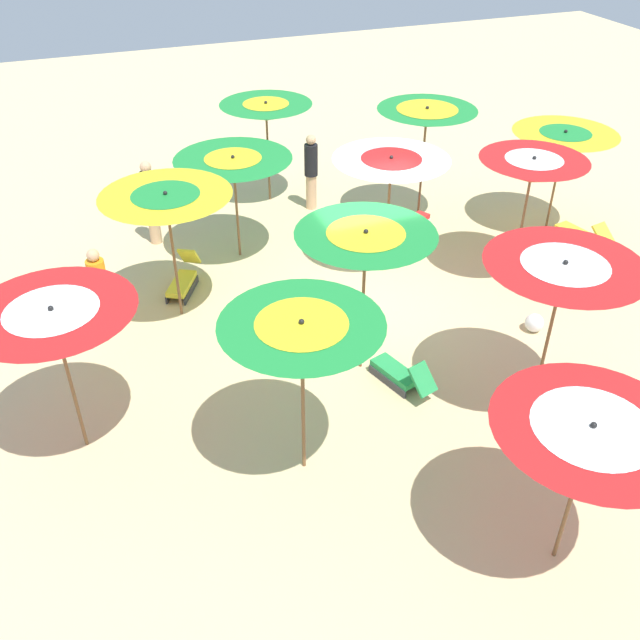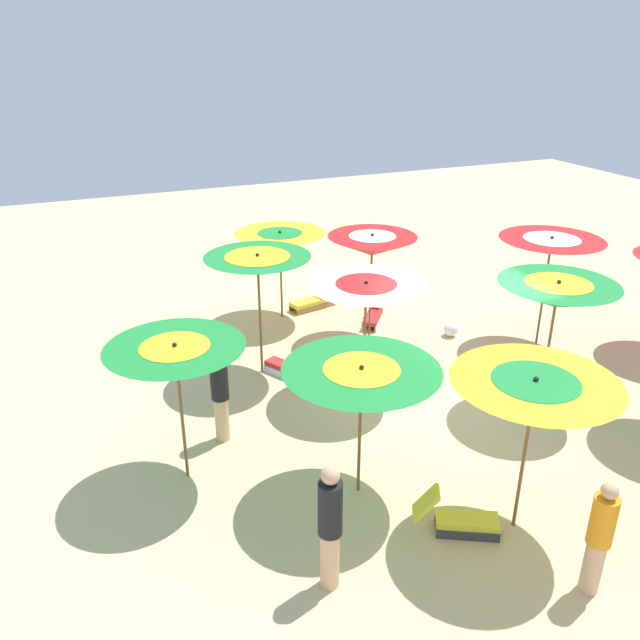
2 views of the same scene
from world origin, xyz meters
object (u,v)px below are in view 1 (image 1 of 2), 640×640
object	(u,v)px
beach_umbrella_0	(589,439)
beach_umbrella_7	(426,118)
beachgoer_0	(151,201)
beachgoer_2	(100,291)
beach_umbrella_3	(564,142)
beach_umbrella_10	(233,166)
lounger_1	(183,279)
lounger_2	(410,223)
beach_umbrella_4	(302,337)
beach_umbrella_11	(266,112)
lounger_0	(581,234)
beach_ball	(534,323)
beach_umbrella_2	(532,170)
beach_umbrella_5	(365,246)
beach_umbrella_9	(167,205)
lounger_3	(555,271)
beach_umbrella_6	(391,169)
beach_umbrella_8	(54,322)
beach_umbrella_1	(563,274)
beachgoer_1	(311,171)
lounger_4	(400,374)

from	to	relation	value
beach_umbrella_0	beach_umbrella_7	xyz separation A→B (m)	(-8.52, 2.50, 0.37)
beachgoer_0	beachgoer_2	bearing A→B (deg)	77.59
beach_umbrella_3	beach_umbrella_10	world-z (taller)	beach_umbrella_3
lounger_1	lounger_2	size ratio (longest dim) A/B	0.96
beach_umbrella_4	beach_umbrella_10	size ratio (longest dim) A/B	1.09
beach_umbrella_0	lounger_2	xyz separation A→B (m)	(-8.07, 2.07, -1.75)
beach_umbrella_7	beach_umbrella_11	xyz separation A→B (m)	(-2.14, -2.80, -0.22)
beach_umbrella_3	lounger_0	world-z (taller)	beach_umbrella_3
lounger_2	beach_ball	world-z (taller)	lounger_2
beach_umbrella_2	lounger_0	world-z (taller)	beach_umbrella_2
beach_umbrella_2	beachgoer_0	bearing A→B (deg)	-120.70
beach_umbrella_7	beach_ball	distance (m)	5.00
beach_umbrella_3	beach_umbrella_5	distance (m)	6.51
beach_umbrella_9	lounger_3	size ratio (longest dim) A/B	2.04
beach_umbrella_5	lounger_0	world-z (taller)	beach_umbrella_5
beach_umbrella_2	beach_umbrella_4	world-z (taller)	beach_umbrella_4
beach_umbrella_6	beach_umbrella_8	distance (m)	6.82
beach_umbrella_3	beach_umbrella_9	world-z (taller)	beach_umbrella_9
beach_umbrella_3	beach_ball	distance (m)	4.45
beach_umbrella_1	beach_umbrella_3	distance (m)	5.99
beach_umbrella_6	beachgoer_0	size ratio (longest dim) A/B	1.28
beach_umbrella_6	beach_umbrella_8	size ratio (longest dim) A/B	0.97
lounger_2	beachgoer_2	size ratio (longest dim) A/B	0.78
lounger_1	beachgoer_2	distance (m)	1.86
beach_umbrella_3	beachgoer_2	size ratio (longest dim) A/B	1.34
beach_umbrella_8	beachgoer_1	world-z (taller)	beach_umbrella_8
beach_umbrella_3	lounger_2	xyz separation A→B (m)	(-0.87, -2.91, -1.75)
beach_umbrella_2	beach_umbrella_11	size ratio (longest dim) A/B	1.05
lounger_2	beach_umbrella_5	bearing A→B (deg)	-154.80
beach_umbrella_5	lounger_3	world-z (taller)	beach_umbrella_5
beach_umbrella_6	lounger_2	bearing A→B (deg)	135.32
beach_umbrella_11	lounger_4	bearing A→B (deg)	-0.58
beach_umbrella_0	beach_umbrella_1	distance (m)	2.81
beach_umbrella_11	beach_umbrella_0	bearing A→B (deg)	1.59
lounger_2	beachgoer_0	bearing A→B (deg)	135.90
beach_umbrella_11	beachgoer_0	world-z (taller)	beach_umbrella_11
beach_umbrella_2	beach_umbrella_3	bearing A→B (deg)	129.07
lounger_4	beachgoer_0	xyz separation A→B (m)	(-5.97, -2.79, 0.74)
beach_umbrella_0	beach_umbrella_3	bearing A→B (deg)	145.32
beach_umbrella_10	beachgoer_2	bearing A→B (deg)	-57.51
beach_umbrella_8	beach_umbrella_3	bearing A→B (deg)	108.22
lounger_3	beach_umbrella_1	bearing A→B (deg)	88.03
beach_umbrella_5	beach_umbrella_11	bearing A→B (deg)	175.91
beach_umbrella_5	beach_umbrella_10	xyz separation A→B (m)	(-4.20, -0.89, -0.29)
beach_umbrella_10	beachgoer_0	xyz separation A→B (m)	(-1.13, -1.51, -0.98)
beach_umbrella_7	lounger_3	xyz separation A→B (m)	(3.23, 1.29, -2.10)
beach_umbrella_4	beach_umbrella_11	size ratio (longest dim) A/B	1.06
beach_umbrella_5	lounger_2	bearing A→B (deg)	144.16
beachgoer_1	beach_umbrella_8	bearing A→B (deg)	-158.56
beach_umbrella_8	beach_umbrella_10	size ratio (longest dim) A/B	1.05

